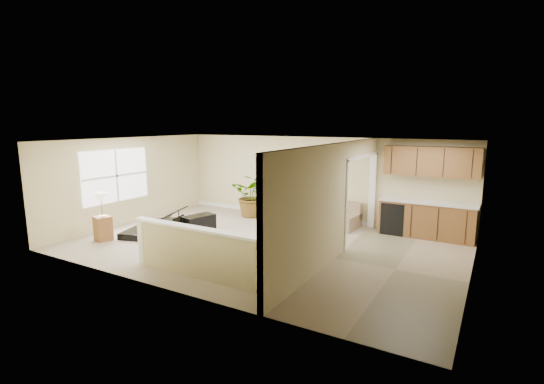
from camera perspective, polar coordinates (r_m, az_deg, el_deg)
The scene contains 20 objects.
floor at distance 9.58m, azimuth -1.46°, elevation -7.73°, with size 9.00×9.00×0.00m, color tan.
back_wall at distance 11.90m, azimuth 6.06°, elevation 1.92°, with size 9.00×0.04×2.50m, color beige.
front_wall at distance 6.95m, azimuth -14.54°, elevation -4.25°, with size 9.00×0.04×2.50m, color beige.
left_wall at distance 12.21m, azimuth -19.83°, elevation 1.58°, with size 0.04×6.00×2.50m, color beige.
right_wall at distance 7.96m, azimuth 27.38°, elevation -3.26°, with size 0.04×6.00×2.50m, color beige.
ceiling at distance 9.13m, azimuth -1.54°, elevation 7.38°, with size 9.00×6.00×0.04m, color white.
kitchen_vinyl at distance 8.47m, azimuth 17.39°, elevation -10.63°, with size 2.70×6.00×0.01m, color tan.
interior_partition at distance 8.73m, azimuth 9.52°, elevation -1.37°, with size 0.18×5.99×2.50m.
pony_half_wall at distance 7.60m, azimuth -10.16°, elevation -8.59°, with size 3.42×0.22×1.00m.
left_window at distance 11.86m, azimuth -21.68°, elevation 2.20°, with size 0.05×2.15×1.45m, color white.
wall_art_left at distance 12.23m, azimuth 1.97°, elevation 4.55°, with size 0.48×0.04×0.58m.
wall_mirror at distance 11.69m, azimuth 7.40°, elevation 4.46°, with size 0.55×0.04×0.55m.
kitchen_cabinets at distance 10.82m, azimuth 21.05°, elevation -1.57°, with size 2.36×0.65×2.33m.
piano at distance 10.84m, azimuth -15.74°, elevation -2.57°, with size 2.17×2.16×1.50m.
piano_bench at distance 10.44m, azimuth -10.57°, elevation -4.82°, with size 0.42×0.83×0.56m, color black.
loveseat at distance 11.41m, azimuth 8.48°, elevation -3.12°, with size 1.67×1.04×0.91m.
accent_table at distance 11.74m, azimuth 2.28°, elevation -2.31°, with size 0.44×0.44×0.64m.
palm_plant at distance 12.29m, azimuth -2.78°, elevation -0.54°, with size 1.40×1.27×1.36m.
small_plant at distance 10.82m, azimuth 9.50°, elevation -4.60°, with size 0.36×0.36×0.50m.
lamp_stand at distance 10.72m, azimuth -23.34°, elevation -3.78°, with size 0.43×0.43×1.22m.
Camera 1 is at (4.76, -7.78, 2.94)m, focal length 26.00 mm.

